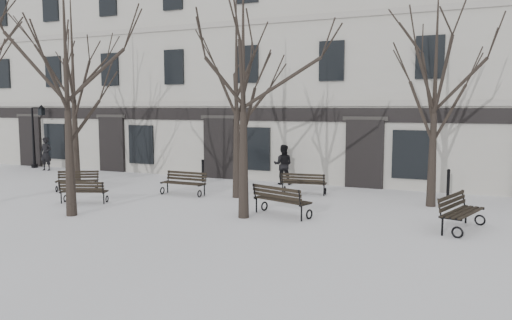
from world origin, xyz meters
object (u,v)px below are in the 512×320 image
Objects in this scene: bench_2 at (281,199)px; bench_3 at (184,182)px; bench_1 at (83,191)px; bench_4 at (304,183)px; tree_1 at (66,58)px; lamp_post at (36,132)px; bench_0 at (77,180)px; tree_2 at (243,58)px; bench_5 at (460,211)px.

bench_3 is at bearing -4.06° from bench_2.
bench_1 is 8.26m from bench_4.
bench_2 is (6.09, 2.64, -4.40)m from tree_1.
tree_1 reaches higher than lamp_post.
bench_0 is at bearing -166.73° from bench_3.
bench_0 is 2.92m from bench_1.
tree_1 is 14.35m from lamp_post.
tree_1 is 5.48m from tree_2.
bench_3 is at bearing 97.19° from bench_5.
bench_0 is 14.60m from bench_5.
bench_4 is 0.86× the size of bench_5.
bench_5 is (12.43, 1.32, 0.10)m from bench_1.
bench_0 is 9.42m from bench_2.
tree_1 is at bearing -158.95° from tree_2.
lamp_post is at bearing -14.39° from bench_4.
lamp_post is (-16.16, 6.73, -2.84)m from tree_2.
bench_4 is at bearing -6.99° from lamp_post.
bench_5 is at bearing 140.65° from bench_4.
tree_2 is at bearing -34.39° from bench_3.
tree_1 is 6.57m from bench_3.
tree_2 is 3.73× the size of bench_5.
tree_2 is 2.21× the size of lamp_post.
bench_4 is at bearing 50.55° from tree_1.
bench_0 reaches higher than bench_1.
bench_0 is at bearing -32.89° from lamp_post.
bench_2 reaches higher than bench_4.
bench_3 is 4.71m from bench_4.
bench_5 is (5.83, -3.64, 0.07)m from bench_4.
bench_5 is at bearing -157.00° from bench_2.
bench_3 is at bearing -17.66° from bench_0.
bench_0 is 0.80× the size of bench_5.
tree_2 is at bearing 53.37° from bench_2.
bench_2 is at bearing -22.28° from bench_3.
bench_5 is 23.11m from lamp_post.
tree_2 is 17.74m from lamp_post.
bench_4 is at bearing -62.76° from bench_2.
bench_5 is at bearing 164.84° from bench_1.
bench_0 is 0.93× the size of bench_3.
bench_1 is at bearing -177.63° from tree_2.
bench_2 is (7.21, 0.93, 0.09)m from bench_1.
bench_4 is 0.51× the size of lamp_post.
bench_1 is (2.16, -1.96, -0.00)m from bench_0.
bench_3 reaches higher than bench_0.
bench_0 is at bearing -63.48° from bench_1.
bench_2 is at bearing 23.45° from tree_1.
tree_2 is at bearing 21.05° from tree_1.
bench_1 is 7.27m from bench_2.
lamp_post is (-17.14, 6.05, 1.52)m from bench_2.
bench_4 is (5.49, 6.67, -4.46)m from tree_1.
bench_4 is at bearing -11.55° from bench_0.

